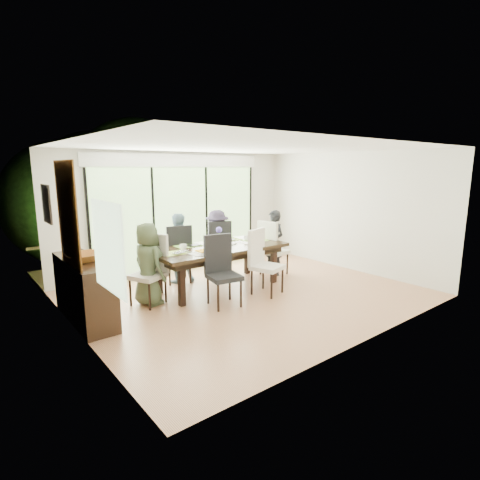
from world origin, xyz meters
TOP-DOWN VIEW (x-y plane):
  - floor at (0.00, 0.00)m, footprint 6.00×5.00m
  - ceiling at (0.00, 0.00)m, footprint 6.00×5.00m
  - wall_back at (0.00, 2.51)m, footprint 6.00×0.02m
  - wall_front at (0.00, -2.51)m, footprint 6.00×0.02m
  - wall_left at (-3.01, 0.00)m, footprint 0.02×5.00m
  - wall_right at (3.01, 0.00)m, footprint 0.02×5.00m
  - glass_doors at (0.00, 2.47)m, footprint 4.20×0.02m
  - blinds_header at (0.00, 2.46)m, footprint 4.40×0.06m
  - mullion_a at (-2.10, 2.46)m, footprint 0.05×0.04m
  - mullion_b at (-0.70, 2.46)m, footprint 0.05×0.04m
  - mullion_c at (0.70, 2.46)m, footprint 0.05×0.04m
  - mullion_d at (2.10, 2.46)m, footprint 0.05×0.04m
  - side_window at (-2.97, -1.20)m, footprint 0.02×0.90m
  - deck at (0.00, 3.40)m, footprint 6.00×1.80m
  - rail_top at (0.00, 4.20)m, footprint 6.00×0.08m
  - foliage_left at (-1.80, 5.20)m, footprint 3.20×3.20m
  - foliage_mid at (0.40, 5.80)m, footprint 4.00×4.00m
  - foliage_right at (2.20, 5.00)m, footprint 2.80×2.80m
  - foliage_far at (-0.60, 6.50)m, footprint 3.60×3.60m
  - table_top at (-0.20, 0.67)m, footprint 2.67×1.23m
  - table_apron at (-0.20, 0.67)m, footprint 2.45×1.00m
  - table_leg_fl at (-1.28, 0.24)m, footprint 0.10×0.10m
  - table_leg_fr at (0.88, 0.24)m, footprint 0.10×0.10m
  - table_leg_bl at (-1.28, 1.10)m, footprint 0.10×0.10m
  - table_leg_br at (0.88, 1.10)m, footprint 0.10×0.10m
  - chair_left_end at (-1.70, 0.67)m, footprint 0.68×0.68m
  - chair_right_end at (1.30, 0.67)m, footprint 0.58×0.58m
  - chair_far_left at (-0.65, 1.52)m, footprint 0.63×0.63m
  - chair_far_right at (0.35, 1.52)m, footprint 0.64×0.64m
  - chair_near_left at (-0.70, -0.20)m, footprint 0.60×0.60m
  - chair_near_right at (0.30, -0.20)m, footprint 0.65×0.65m
  - person_left_end at (-1.68, 0.67)m, footprint 0.54×0.74m
  - person_right_end at (1.28, 0.67)m, footprint 0.42×0.67m
  - person_far_left at (-0.65, 1.50)m, footprint 0.76×0.58m
  - person_far_right at (0.35, 1.50)m, footprint 0.73×0.52m
  - placemat_left at (-1.15, 0.67)m, footprint 0.49×0.36m
  - placemat_right at (0.75, 0.67)m, footprint 0.49×0.36m
  - placemat_far_l at (-0.65, 1.07)m, footprint 0.49×0.36m
  - placemat_far_r at (0.35, 1.07)m, footprint 0.49×0.36m
  - placemat_paper at (-0.75, 0.37)m, footprint 0.49×0.36m
  - tablet_far_l at (-0.55, 1.02)m, footprint 0.29×0.20m
  - tablet_far_r at (0.30, 1.02)m, footprint 0.27×0.19m
  - papers at (0.50, 0.62)m, footprint 0.33×0.25m
  - platter_base at (-0.75, 0.37)m, footprint 0.29×0.29m
  - platter_snacks at (-0.75, 0.37)m, footprint 0.22×0.22m
  - vase at (-0.15, 0.72)m, footprint 0.09×0.09m
  - hyacinth_stems at (-0.15, 0.72)m, footprint 0.04×0.04m
  - hyacinth_blooms at (-0.15, 0.72)m, footprint 0.12×0.12m
  - laptop at (-1.05, 0.57)m, footprint 0.44×0.38m
  - cup_a at (-0.90, 0.82)m, footprint 0.15×0.15m
  - cup_b at (-0.05, 0.57)m, footprint 0.16×0.16m
  - cup_c at (0.60, 0.77)m, footprint 0.19×0.19m
  - book at (0.05, 0.72)m, footprint 0.25×0.29m
  - sideboard at (-2.76, 0.65)m, footprint 0.48×1.71m
  - bowl at (-2.76, 0.55)m, footprint 0.51×0.51m
  - candlestick_base at (-2.76, 1.00)m, footprint 0.11×0.11m
  - candlestick_shaft at (-2.76, 1.00)m, footprint 0.03×0.03m
  - candlestick_pan at (-2.76, 1.00)m, footprint 0.11×0.11m
  - candle at (-2.76, 1.00)m, footprint 0.04×0.04m
  - tapestry at (-2.97, 0.40)m, footprint 0.02×1.00m
  - art_frame at (-2.97, 1.70)m, footprint 0.03×0.55m
  - art_canvas at (-2.95, 1.70)m, footprint 0.01×0.45m

SIDE VIEW (x-z plane):
  - deck at x=0.00m, z-range -0.10..0.00m
  - floor at x=0.00m, z-range -0.01..0.00m
  - table_leg_fl at x=-1.28m, z-range 0.00..0.77m
  - table_leg_fr at x=0.88m, z-range 0.00..0.77m
  - table_leg_bl at x=-1.28m, z-range 0.00..0.77m
  - table_leg_br at x=0.88m, z-range 0.00..0.77m
  - sideboard at x=-2.76m, z-range 0.00..0.96m
  - rail_top at x=0.00m, z-range 0.52..0.58m
  - chair_left_end at x=-1.70m, z-range 0.00..1.23m
  - chair_right_end at x=1.30m, z-range 0.00..1.23m
  - chair_far_left at x=-0.65m, z-range 0.00..1.23m
  - chair_far_right at x=0.35m, z-range 0.00..1.23m
  - chair_near_left at x=-0.70m, z-range 0.00..1.23m
  - chair_near_right at x=0.30m, z-range 0.00..1.23m
  - table_apron at x=-0.20m, z-range 0.65..0.76m
  - person_left_end at x=-1.68m, z-range 0.00..1.44m
  - person_right_end at x=1.28m, z-range 0.00..1.44m
  - person_far_left at x=-0.65m, z-range 0.00..1.44m
  - person_far_right at x=0.35m, z-range 0.00..1.44m
  - table_top at x=-0.20m, z-range 0.77..0.84m
  - papers at x=0.50m, z-range 0.84..0.84m
  - placemat_left at x=-1.15m, z-range 0.84..0.84m
  - placemat_right at x=0.75m, z-range 0.84..0.84m
  - placemat_far_l at x=-0.65m, z-range 0.84..0.84m
  - placemat_far_r at x=0.35m, z-range 0.84..0.84m
  - placemat_paper at x=-0.75m, z-range 0.84..0.84m
  - book at x=0.05m, z-range 0.84..0.86m
  - tablet_far_r at x=0.30m, z-range 0.84..0.85m
  - tablet_far_l at x=-0.55m, z-range 0.84..0.86m
  - laptop at x=-1.05m, z-range 0.84..0.86m
  - platter_base at x=-0.75m, z-range 0.84..0.87m
  - platter_snacks at x=-0.75m, z-range 0.87..0.88m
  - cup_b at x=-0.05m, z-range 0.84..0.94m
  - cup_a at x=-0.90m, z-range 0.84..0.94m
  - cup_c at x=0.60m, z-range 0.84..0.94m
  - vase at x=-0.15m, z-range 0.84..0.97m
  - candlestick_base at x=-2.76m, z-range 0.96..1.01m
  - bowl at x=-2.76m, z-range 0.96..1.09m
  - hyacinth_stems at x=-0.15m, z-range 0.95..1.13m
  - hyacinth_blooms at x=-0.15m, z-range 1.09..1.21m
  - glass_doors at x=0.00m, z-range 0.05..2.35m
  - mullion_a at x=-2.10m, z-range 0.05..2.35m
  - mullion_b at x=-0.70m, z-range 0.05..2.35m
  - mullion_c at x=0.70m, z-range 0.05..2.35m
  - mullion_d at x=2.10m, z-range 0.05..2.35m
  - foliage_right at x=2.20m, z-range -0.14..2.66m
  - wall_back at x=0.00m, z-range 0.00..2.70m
  - wall_front at x=0.00m, z-range 0.00..2.70m
  - wall_left at x=-3.01m, z-range 0.00..2.70m
  - wall_right at x=3.01m, z-range 0.00..2.70m
  - foliage_left at x=-1.80m, z-range -0.16..3.04m
  - side_window at x=-2.97m, z-range 1.00..2.00m
  - foliage_far at x=-0.60m, z-range -0.18..3.42m
  - candlestick_shaft at x=-2.76m, z-range 0.99..2.33m
  - tapestry at x=-2.97m, z-range 0.95..2.45m
  - art_frame at x=-2.97m, z-range 1.42..2.08m
  - art_canvas at x=-2.95m, z-range 1.48..2.02m
  - foliage_mid at x=0.40m, z-range -0.20..3.80m
  - candlestick_pan at x=-2.76m, z-range 2.31..2.34m
  - candle at x=-2.76m, z-range 2.33..2.44m
  - blinds_header at x=0.00m, z-range 2.36..2.64m
  - ceiling at x=0.00m, z-range 2.70..2.71m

